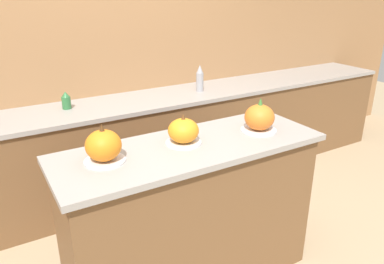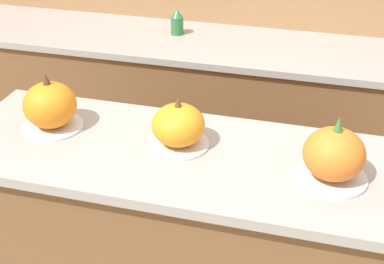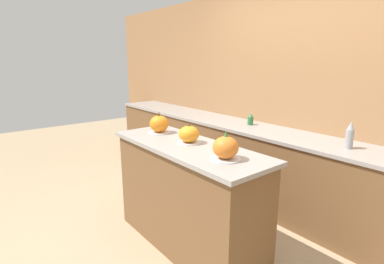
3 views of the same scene
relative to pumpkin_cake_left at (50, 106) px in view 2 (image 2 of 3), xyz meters
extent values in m
cube|color=brown|center=(0.49, -0.04, -0.58)|extent=(1.52, 0.51, 0.92)
cube|color=gray|center=(0.49, -0.04, -0.10)|extent=(1.58, 0.57, 0.03)
cube|color=brown|center=(0.49, 1.17, -0.62)|extent=(6.00, 0.56, 0.85)
cube|color=gray|center=(0.49, 1.17, -0.18)|extent=(6.00, 0.60, 0.03)
cylinder|color=silver|center=(0.00, 0.00, -0.08)|extent=(0.21, 0.21, 0.01)
ellipsoid|color=orange|center=(0.00, 0.00, 0.00)|extent=(0.18, 0.18, 0.16)
cone|color=#4C2D14|center=(0.00, 0.00, 0.10)|extent=(0.03, 0.03, 0.04)
cylinder|color=silver|center=(0.47, 0.00, -0.08)|extent=(0.21, 0.21, 0.01)
ellipsoid|color=orange|center=(0.47, 0.00, -0.01)|extent=(0.18, 0.18, 0.14)
cone|color=brown|center=(0.47, 0.00, 0.08)|extent=(0.03, 0.03, 0.04)
cylinder|color=silver|center=(0.97, -0.06, -0.08)|extent=(0.22, 0.22, 0.01)
ellipsoid|color=orange|center=(0.97, -0.06, 0.00)|extent=(0.19, 0.19, 0.16)
cone|color=#38702D|center=(0.97, -0.06, 0.10)|extent=(0.03, 0.03, 0.05)
cylinder|color=#2D6B38|center=(0.09, 1.24, -0.11)|extent=(0.07, 0.07, 0.10)
cone|color=#2D6B38|center=(0.09, 1.24, -0.04)|extent=(0.06, 0.06, 0.04)
camera|label=1|loc=(-0.50, -1.73, 0.76)|focal=35.00mm
camera|label=2|loc=(0.91, -1.47, 0.86)|focal=50.00mm
camera|label=3|loc=(2.41, -1.52, 0.61)|focal=28.00mm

